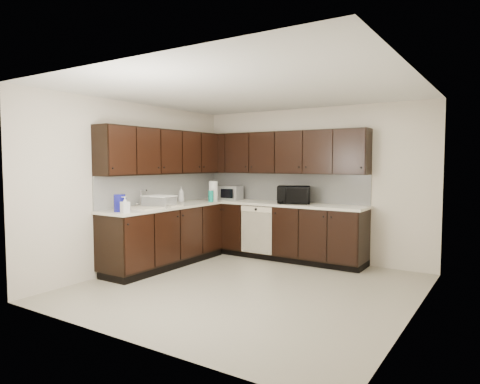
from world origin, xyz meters
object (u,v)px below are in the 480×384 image
at_px(blue_pitcher, 120,203).
at_px(microwave, 294,195).
at_px(sink, 151,211).
at_px(toaster_oven, 230,193).
at_px(storage_bin, 159,201).

bearing_deg(blue_pitcher, microwave, 46.09).
relative_size(sink, toaster_oven, 2.07).
xyz_separation_m(sink, blue_pitcher, (0.04, -0.62, 0.18)).
bearing_deg(microwave, storage_bin, -156.86).
relative_size(microwave, blue_pitcher, 2.16).
height_order(microwave, storage_bin, microwave).
bearing_deg(toaster_oven, blue_pitcher, -102.40).
relative_size(toaster_oven, storage_bin, 0.93).
xyz_separation_m(sink, storage_bin, (0.06, 0.12, 0.14)).
bearing_deg(storage_bin, toaster_oven, 82.56).
distance_m(toaster_oven, blue_pitcher, 2.34).
bearing_deg(toaster_oven, storage_bin, -104.23).
height_order(microwave, toaster_oven, microwave).
distance_m(storage_bin, blue_pitcher, 0.75).
height_order(sink, storage_bin, sink).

